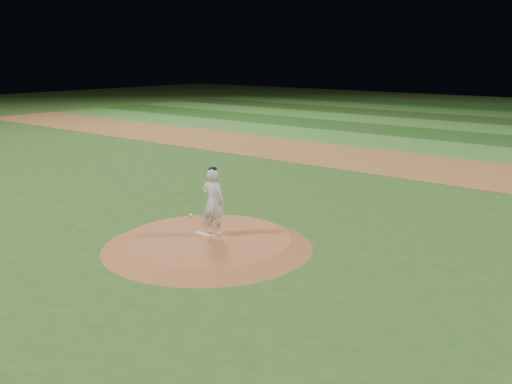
# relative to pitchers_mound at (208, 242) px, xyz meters

# --- Properties ---
(ground) EXTENTS (120.00, 120.00, 0.00)m
(ground) POSITION_rel_pitchers_mound_xyz_m (0.00, 0.00, -0.12)
(ground) COLOR #2D551B
(ground) RESTS_ON ground
(infield_dirt_band) EXTENTS (70.00, 6.00, 0.02)m
(infield_dirt_band) POSITION_rel_pitchers_mound_xyz_m (0.00, 14.00, -0.12)
(infield_dirt_band) COLOR #965D2E
(infield_dirt_band) RESTS_ON ground
(outfield_stripe_0) EXTENTS (70.00, 5.00, 0.02)m
(outfield_stripe_0) POSITION_rel_pitchers_mound_xyz_m (0.00, 19.50, -0.12)
(outfield_stripe_0) COLOR #3B792C
(outfield_stripe_0) RESTS_ON ground
(outfield_stripe_1) EXTENTS (70.00, 5.00, 0.02)m
(outfield_stripe_1) POSITION_rel_pitchers_mound_xyz_m (0.00, 24.50, -0.12)
(outfield_stripe_1) COLOR #1F4A17
(outfield_stripe_1) RESTS_ON ground
(pitchers_mound) EXTENTS (5.50, 5.50, 0.25)m
(pitchers_mound) POSITION_rel_pitchers_mound_xyz_m (0.00, 0.00, 0.00)
(pitchers_mound) COLOR #A05931
(pitchers_mound) RESTS_ON ground
(pitching_rubber) EXTENTS (0.57, 0.14, 0.03)m
(pitching_rubber) POSITION_rel_pitchers_mound_xyz_m (-0.24, 0.09, 0.14)
(pitching_rubber) COLOR beige
(pitching_rubber) RESTS_ON pitchers_mound
(rosin_bag) EXTENTS (0.12, 0.12, 0.07)m
(rosin_bag) POSITION_rel_pitchers_mound_xyz_m (-1.80, 1.15, 0.16)
(rosin_bag) COLOR white
(rosin_bag) RESTS_ON pitchers_mound
(pitcher_on_mound) EXTENTS (0.73, 0.56, 1.84)m
(pitcher_on_mound) POSITION_rel_pitchers_mound_xyz_m (-0.06, 0.30, 1.03)
(pitcher_on_mound) COLOR silver
(pitcher_on_mound) RESTS_ON pitchers_mound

